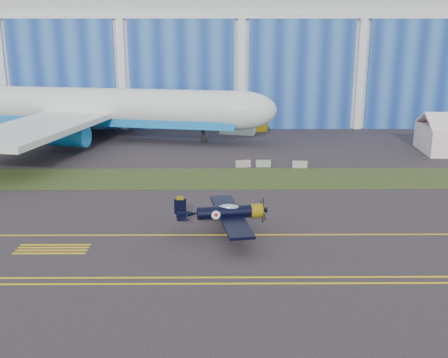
{
  "coord_description": "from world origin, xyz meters",
  "views": [
    {
      "loc": [
        -3.88,
        -48.89,
        17.46
      ],
      "look_at": [
        -3.52,
        4.51,
        2.57
      ],
      "focal_mm": 42.0,
      "sensor_mm": 36.0,
      "label": 1
    }
  ],
  "objects_px": {
    "jetliner": "(89,66)",
    "tug": "(259,127)",
    "warbird": "(225,212)",
    "shipping_container": "(238,127)"
  },
  "relations": [
    {
      "from": "warbird",
      "to": "jetliner",
      "type": "distance_m",
      "value": 50.77
    },
    {
      "from": "jetliner",
      "to": "tug",
      "type": "distance_m",
      "value": 31.91
    },
    {
      "from": "warbird",
      "to": "tug",
      "type": "distance_m",
      "value": 51.66
    },
    {
      "from": "jetliner",
      "to": "tug",
      "type": "relative_size",
      "value": 30.43
    },
    {
      "from": "warbird",
      "to": "shipping_container",
      "type": "height_order",
      "value": "warbird"
    },
    {
      "from": "jetliner",
      "to": "shipping_container",
      "type": "bearing_deg",
      "value": 20.8
    },
    {
      "from": "jetliner",
      "to": "shipping_container",
      "type": "xyz_separation_m",
      "value": [
        24.96,
        4.05,
        -10.95
      ]
    },
    {
      "from": "warbird",
      "to": "shipping_container",
      "type": "distance_m",
      "value": 48.59
    },
    {
      "from": "warbird",
      "to": "shipping_container",
      "type": "relative_size",
      "value": 2.07
    },
    {
      "from": "shipping_container",
      "to": "jetliner",
      "type": "bearing_deg",
      "value": -155.34
    }
  ]
}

